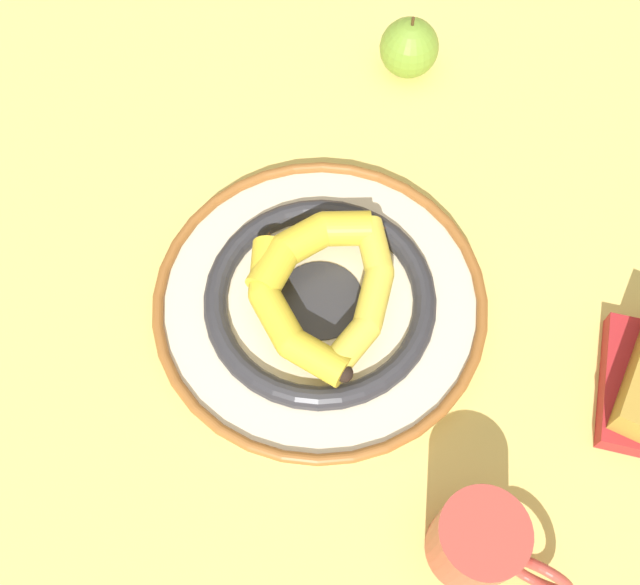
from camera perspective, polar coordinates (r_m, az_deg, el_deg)
name	(u,v)px	position (r m, az deg, el deg)	size (l,w,h in m)	color
ground_plane	(334,301)	(0.87, 1.09, -0.67)	(2.80, 2.80, 0.00)	#E5CC6B
decorative_bowl	(320,301)	(0.85, 0.00, -0.68)	(0.38, 0.38, 0.04)	beige
banana_a	(284,312)	(0.80, -2.74, -1.47)	(0.10, 0.20, 0.04)	yellow
banana_b	(366,300)	(0.81, 3.50, -0.54)	(0.11, 0.19, 0.03)	yellow
banana_c	(310,244)	(0.84, -0.73, 3.73)	(0.17, 0.09, 0.04)	yellow
coffee_mug	(480,543)	(0.75, 12.08, -18.13)	(0.12, 0.11, 0.10)	#B24238
apple	(409,48)	(1.05, 6.80, 18.02)	(0.08, 0.08, 0.09)	olive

